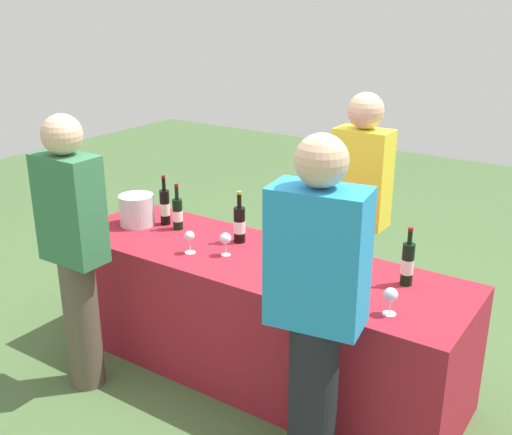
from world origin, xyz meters
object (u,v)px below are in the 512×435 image
at_px(wine_bottle_4, 335,254).
at_px(wine_bottle_5, 408,264).
at_px(ice_bucket, 137,210).
at_px(wine_bottle_3, 325,246).
at_px(guest_1, 316,307).
at_px(wine_glass_2, 391,296).
at_px(wine_glass_0, 190,237).
at_px(server_pouring, 360,209).
at_px(wine_glass_1, 226,239).
at_px(wine_bottle_2, 239,224).
at_px(wine_bottle_0, 165,207).
at_px(wine_bottle_1, 178,213).
at_px(guest_0, 74,245).

relative_size(wine_bottle_4, wine_bottle_5, 0.91).
bearing_deg(ice_bucket, wine_bottle_3, 5.83).
bearing_deg(guest_1, wine_glass_2, 53.36).
relative_size(wine_glass_0, server_pouring, 0.08).
bearing_deg(wine_glass_1, wine_bottle_2, 103.87).
bearing_deg(wine_bottle_0, server_pouring, 26.51).
xyz_separation_m(wine_glass_1, server_pouring, (0.50, 0.77, 0.06)).
bearing_deg(server_pouring, wine_bottle_3, 94.76).
bearing_deg(wine_glass_2, wine_glass_0, 178.06).
bearing_deg(wine_bottle_1, guest_0, -96.26).
relative_size(wine_bottle_5, wine_glass_2, 2.31).
height_order(wine_glass_1, ice_bucket, ice_bucket).
bearing_deg(wine_glass_1, guest_0, -134.91).
distance_m(wine_bottle_1, guest_1, 1.57).
relative_size(wine_glass_0, wine_glass_2, 1.00).
distance_m(wine_bottle_5, guest_1, 0.76).
bearing_deg(guest_1, ice_bucket, 150.96).
height_order(wine_bottle_1, wine_glass_0, wine_bottle_1).
height_order(wine_glass_1, guest_1, guest_1).
xyz_separation_m(wine_bottle_2, guest_0, (-0.55, -0.83, 0.01)).
xyz_separation_m(wine_bottle_0, wine_bottle_5, (1.68, 0.02, -0.00)).
xyz_separation_m(wine_glass_0, ice_bucket, (-0.60, 0.18, 0.00)).
xyz_separation_m(wine_bottle_0, wine_glass_0, (0.45, -0.29, -0.02)).
xyz_separation_m(wine_glass_1, guest_0, (-0.61, -0.61, 0.03)).
relative_size(wine_bottle_1, wine_bottle_4, 1.06).
xyz_separation_m(ice_bucket, server_pouring, (1.30, 0.69, 0.06)).
distance_m(wine_bottle_1, wine_bottle_4, 1.16).
distance_m(wine_bottle_3, ice_bucket, 1.35).
bearing_deg(wine_bottle_2, wine_glass_2, -17.19).
bearing_deg(ice_bucket, wine_bottle_1, 17.64).
height_order(wine_bottle_1, wine_glass_2, wine_bottle_1).
distance_m(wine_bottle_4, server_pouring, 0.64).
bearing_deg(wine_bottle_3, wine_glass_1, -157.53).
bearing_deg(server_pouring, wine_bottle_5, 134.62).
bearing_deg(guest_0, server_pouring, 50.91).
relative_size(wine_bottle_0, wine_glass_2, 2.43).
distance_m(wine_bottle_5, ice_bucket, 1.84).
bearing_deg(wine_glass_2, wine_bottle_2, 162.81).
height_order(wine_glass_0, ice_bucket, ice_bucket).
relative_size(wine_bottle_2, guest_0, 0.20).
bearing_deg(wine_glass_0, wine_glass_2, -1.94).
bearing_deg(server_pouring, wine_glass_2, 123.43).
bearing_deg(wine_bottle_4, wine_bottle_5, 10.02).
relative_size(wine_bottle_3, guest_1, 0.17).
distance_m(wine_bottle_4, guest_0, 1.46).
bearing_deg(guest_1, guest_0, 174.13).
bearing_deg(server_pouring, wine_glass_0, 51.66).
relative_size(wine_bottle_0, wine_bottle_2, 1.03).
bearing_deg(server_pouring, guest_0, 51.87).
bearing_deg(ice_bucket, wine_glass_2, -6.71).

